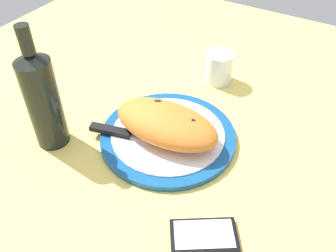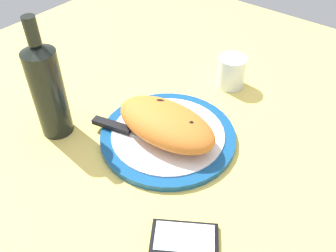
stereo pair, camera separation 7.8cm
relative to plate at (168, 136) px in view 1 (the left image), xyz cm
name	(u,v)px [view 1 (the left image)]	position (x,y,z in cm)	size (l,w,h in cm)	color
ground_plane	(168,143)	(0.00, 0.00, -2.34)	(150.00, 150.00, 3.00)	#EACC60
plate	(168,136)	(0.00, 0.00, 0.00)	(29.75, 29.75, 1.75)	navy
calzone	(167,124)	(-0.13, 0.74, 4.20)	(23.62, 12.74, 6.53)	orange
fork	(175,115)	(1.50, -5.74, 1.11)	(15.71, 4.41, 0.40)	silver
knife	(124,134)	(7.78, 5.52, 1.41)	(22.55, 7.30, 1.20)	silver
smartphone	(204,236)	(-17.77, 17.91, -0.27)	(13.12, 11.67, 1.16)	black
water_glass	(220,70)	(-0.34, -26.13, 2.69)	(7.17, 7.17, 8.18)	silver
wine_bottle	(42,99)	(21.42, 13.17, 10.53)	(6.95, 6.95, 27.28)	black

